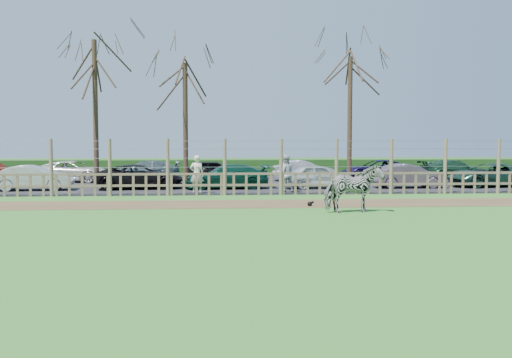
{
  "coord_description": "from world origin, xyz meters",
  "views": [
    {
      "loc": [
        -0.38,
        -17.16,
        2.48
      ],
      "look_at": [
        1.0,
        2.5,
        1.1
      ],
      "focal_mm": 40.0,
      "sensor_mm": 36.0,
      "label": 1
    }
  ],
  "objects": [
    {
      "name": "asphalt",
      "position": [
        0.0,
        14.5,
        0.02
      ],
      "size": [
        44.0,
        13.0,
        0.04
      ],
      "primitive_type": "cube",
      "color": "#232326",
      "rests_on": "ground"
    },
    {
      "name": "car_4",
      "position": [
        4.69,
        10.85,
        0.64
      ],
      "size": [
        3.66,
        1.82,
        1.2
      ],
      "primitive_type": "imported",
      "rotation": [
        0.0,
        0.0,
        1.69
      ],
      "color": "silver",
      "rests_on": "asphalt"
    },
    {
      "name": "tree_mid",
      "position": [
        -2.0,
        13.5,
        4.87
      ],
      "size": [
        4.8,
        4.8,
        6.83
      ],
      "color": "#3D2B1E",
      "rests_on": "ground"
    },
    {
      "name": "dirt_strip",
      "position": [
        0.0,
        4.5,
        0.01
      ],
      "size": [
        34.0,
        2.8,
        0.01
      ],
      "primitive_type": "cube",
      "color": "brown",
      "rests_on": "ground"
    },
    {
      "name": "fence",
      "position": [
        0.0,
        8.0,
        0.8
      ],
      "size": [
        30.16,
        0.16,
        2.5
      ],
      "color": "brown",
      "rests_on": "ground"
    },
    {
      "name": "visitor_a",
      "position": [
        -1.25,
        8.53,
        0.9
      ],
      "size": [
        0.67,
        0.47,
        1.72
      ],
      "primitive_type": "imported",
      "rotation": [
        0.0,
        0.0,
        3.05
      ],
      "color": "beige",
      "rests_on": "asphalt"
    },
    {
      "name": "tree_left",
      "position": [
        -6.5,
        12.5,
        5.62
      ],
      "size": [
        4.8,
        4.8,
        7.88
      ],
      "color": "#3D2B1E",
      "rests_on": "ground"
    },
    {
      "name": "visitor_b",
      "position": [
        2.81,
        8.89,
        0.9
      ],
      "size": [
        0.93,
        0.77,
        1.72
      ],
      "primitive_type": "imported",
      "rotation": [
        0.0,
        0.0,
        3.3
      ],
      "color": "#B8BEC1",
      "rests_on": "asphalt"
    },
    {
      "name": "car_5",
      "position": [
        9.29,
        10.8,
        0.64
      ],
      "size": [
        3.68,
        1.38,
        1.2
      ],
      "primitive_type": "imported",
      "rotation": [
        0.0,
        0.0,
        1.6
      ],
      "color": "#635263",
      "rests_on": "asphalt"
    },
    {
      "name": "crow",
      "position": [
        3.08,
        3.6,
        0.1
      ],
      "size": [
        0.24,
        0.18,
        0.2
      ],
      "color": "black",
      "rests_on": "ground"
    },
    {
      "name": "tree_right",
      "position": [
        7.0,
        14.0,
        5.24
      ],
      "size": [
        4.8,
        4.8,
        7.35
      ],
      "color": "#3D2B1E",
      "rests_on": "ground"
    },
    {
      "name": "car_6",
      "position": [
        13.62,
        11.15,
        0.64
      ],
      "size": [
        4.52,
        2.49,
        1.2
      ],
      "primitive_type": "imported",
      "rotation": [
        0.0,
        0.0,
        4.83
      ],
      "color": "#204539",
      "rests_on": "asphalt"
    },
    {
      "name": "ground",
      "position": [
        0.0,
        0.0,
        0.0
      ],
      "size": [
        120.0,
        120.0,
        0.0
      ],
      "primitive_type": "plane",
      "color": "#5BA743",
      "rests_on": "ground"
    },
    {
      "name": "car_13",
      "position": [
        13.82,
        15.92,
        0.64
      ],
      "size": [
        4.27,
        2.06,
        1.2
      ],
      "primitive_type": "imported",
      "rotation": [
        0.0,
        0.0,
        1.66
      ],
      "color": "#224E2F",
      "rests_on": "asphalt"
    },
    {
      "name": "car_10",
      "position": [
        -0.49,
        16.26,
        0.64
      ],
      "size": [
        3.54,
        1.45,
        1.2
      ],
      "primitive_type": "imported",
      "rotation": [
        0.0,
        0.0,
        1.56
      ],
      "color": "black",
      "rests_on": "asphalt"
    },
    {
      "name": "car_9",
      "position": [
        -4.52,
        16.17,
        0.64
      ],
      "size": [
        4.23,
        1.93,
        1.2
      ],
      "primitive_type": "imported",
      "rotation": [
        0.0,
        0.0,
        4.77
      ],
      "color": "#4E6063",
      "rests_on": "asphalt"
    },
    {
      "name": "car_11",
      "position": [
        4.77,
        16.07,
        0.64
      ],
      "size": [
        3.65,
        1.3,
        1.2
      ],
      "primitive_type": "imported",
      "rotation": [
        0.0,
        0.0,
        1.56
      ],
      "color": "#BBB6BE",
      "rests_on": "asphalt"
    },
    {
      "name": "zebra",
      "position": [
        4.23,
        1.69,
        0.82
      ],
      "size": [
        2.07,
        1.27,
        1.63
      ],
      "primitive_type": "imported",
      "rotation": [
        0.0,
        0.0,
        1.78
      ],
      "color": "gray",
      "rests_on": "ground"
    },
    {
      "name": "car_2",
      "position": [
        -4.14,
        11.17,
        0.64
      ],
      "size": [
        4.54,
        2.54,
        1.2
      ],
      "primitive_type": "imported",
      "rotation": [
        0.0,
        0.0,
        1.7
      ],
      "color": "black",
      "rests_on": "asphalt"
    },
    {
      "name": "car_3",
      "position": [
        0.14,
        10.96,
        0.64
      ],
      "size": [
        4.23,
        1.93,
        1.2
      ],
      "primitive_type": "imported",
      "rotation": [
        0.0,
        0.0,
        4.77
      ],
      "color": "#104634",
      "rests_on": "asphalt"
    },
    {
      "name": "car_1",
      "position": [
        -9.09,
        10.62,
        0.64
      ],
      "size": [
        3.75,
        1.61,
        1.2
      ],
      "primitive_type": "imported",
      "rotation": [
        0.0,
        0.0,
        1.67
      ],
      "color": "white",
      "rests_on": "asphalt"
    },
    {
      "name": "car_12",
      "position": [
        9.22,
        16.28,
        0.64
      ],
      "size": [
        4.38,
        2.13,
        1.2
      ],
      "primitive_type": "imported",
      "rotation": [
        0.0,
        0.0,
        4.68
      ],
      "color": "#1B1344",
      "rests_on": "asphalt"
    },
    {
      "name": "car_8",
      "position": [
        -8.57,
        16.0,
        0.64
      ],
      "size": [
        4.55,
        2.55,
        1.2
      ],
      "primitive_type": "imported",
      "rotation": [
        0.0,
        0.0,
        1.44
      ],
      "color": "silver",
      "rests_on": "asphalt"
    },
    {
      "name": "hedge",
      "position": [
        0.0,
        21.5,
        0.55
      ],
      "size": [
        46.0,
        2.0,
        1.1
      ],
      "primitive_type": "cube",
      "color": "#1E4716",
      "rests_on": "ground"
    }
  ]
}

